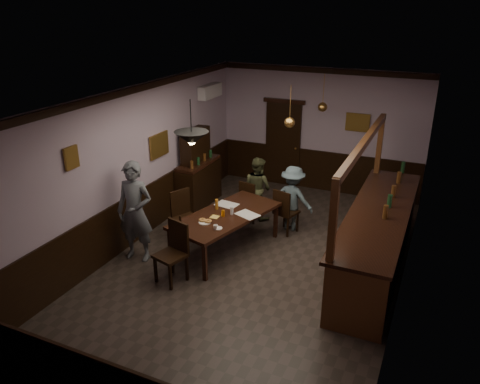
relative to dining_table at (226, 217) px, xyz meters
The scene contains 31 objects.
room 1.09m from the dining_table, 17.58° to the right, with size 5.01×8.01×3.01m.
dining_table is the anchor object (origin of this frame).
chair_far_left 1.36m from the dining_table, 93.91° to the left, with size 0.46×0.46×0.91m.
chair_far_right 1.36m from the dining_table, 55.32° to the left, with size 0.51×0.51×0.95m.
chair_near 1.32m from the dining_table, 105.28° to the right, with size 0.56×0.56×1.05m.
chair_side 0.96m from the dining_table, behind, with size 0.58×0.58×1.01m.
person_standing 1.65m from the dining_table, 145.34° to the right, with size 0.68×0.45×1.86m, color slate.
person_seated_left 1.61m from the dining_table, 90.88° to the left, with size 0.66×0.52×1.36m, color #474A2C.
person_seated_right 1.61m from the dining_table, 58.50° to the left, with size 0.88×0.51×1.36m, color slate.
newspaper_left 0.43m from the dining_table, 113.22° to the left, with size 0.42×0.30×0.01m, color silver.
newspaper_right 0.41m from the dining_table, 19.11° to the left, with size 0.42×0.30×0.01m, color silver.
napkin 0.25m from the dining_table, 123.29° to the right, with size 0.15×0.15×0.00m, color #E2BB53.
saucer 0.61m from the dining_table, 76.74° to the right, with size 0.15×0.15×0.01m, color white.
coffee_cup 0.66m from the dining_table, 79.56° to the right, with size 0.08×0.08×0.07m, color white.
pastry_plate 0.52m from the dining_table, 110.47° to the right, with size 0.22×0.22×0.01m, color white.
pastry_ring_a 0.53m from the dining_table, 117.27° to the right, with size 0.13×0.13×0.04m, color #C68C47.
pastry_ring_b 0.49m from the dining_table, 104.81° to the right, with size 0.13×0.13×0.04m, color #C68C47.
soda_can 0.17m from the dining_table, 90.82° to the right, with size 0.07×0.07×0.12m, color orange.
beer_glass 0.33m from the dining_table, 152.90° to the left, with size 0.06×0.06×0.20m, color #BF721E.
water_glass 0.18m from the dining_table, 18.95° to the left, with size 0.06×0.06×0.15m, color silver.
pepper_mill 0.89m from the dining_table, 130.33° to the right, with size 0.04×0.04×0.14m, color black.
sideboard 2.27m from the dining_table, 132.20° to the left, with size 0.48×1.35×1.79m.
bar_counter 2.73m from the dining_table, 10.93° to the left, with size 0.97×4.16×2.33m.
door_back 3.76m from the dining_table, 93.23° to the left, with size 0.90×0.06×2.10m, color black.
ac_unit 3.63m from the dining_table, 122.23° to the left, with size 0.20×0.85×0.30m.
picture_left_small 2.93m from the dining_table, 134.23° to the right, with size 0.04×0.28×0.36m.
picture_left_large 2.12m from the dining_table, 161.82° to the left, with size 0.04×0.62×0.48m.
picture_back 4.22m from the dining_table, 66.98° to the left, with size 0.55×0.04×0.42m.
pendant_iron 1.87m from the dining_table, 105.31° to the right, with size 0.56×0.56×0.73m.
pendant_brass_mid 2.13m from the dining_table, 55.47° to the left, with size 0.20×0.20×0.81m.
pendant_brass_far 3.34m from the dining_table, 70.19° to the left, with size 0.20×0.20×0.81m.
Camera 1 is at (2.79, -6.83, 4.42)m, focal length 35.00 mm.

